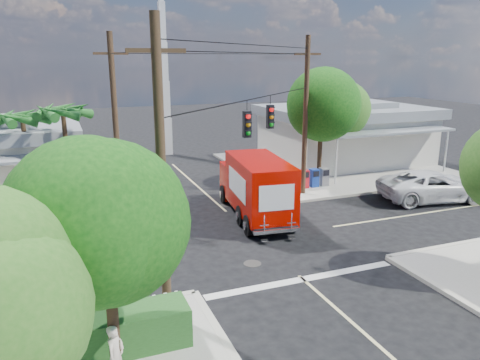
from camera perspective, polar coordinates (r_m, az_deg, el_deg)
ground at (r=21.06m, az=2.00°, el=-7.10°), size 120.00×120.00×0.00m
sidewalk_ne at (r=35.20m, az=11.30°, el=1.71°), size 14.12×14.12×0.14m
sidewalk_nw at (r=29.99m, az=-26.48°, el=-1.85°), size 14.12×14.12×0.14m
road_markings at (r=19.82m, az=3.70°, el=-8.55°), size 32.00×32.00×0.01m
building_ne at (r=36.55m, az=12.72°, el=5.71°), size 11.80×10.20×4.50m
radio_tower at (r=38.88m, az=-9.20°, el=11.33°), size 0.80×0.80×17.00m
tree_sw_front at (r=10.99m, az=-16.07°, el=-4.42°), size 3.88×3.78×6.03m
tree_ne_front at (r=29.05m, az=9.98°, el=8.46°), size 4.21×4.14×6.66m
tree_ne_back at (r=32.34m, az=11.89°, el=7.96°), size 3.77×3.66×5.82m
palm_nw_front at (r=25.58m, az=-20.76°, el=7.54°), size 3.01×3.08×5.59m
palm_nw_back at (r=27.16m, az=-24.99°, el=6.70°), size 3.01×3.08×5.19m
utility_poles at (r=20.74m, az=-3.70°, el=5.96°), size 12.00×10.68×9.00m
picket_fence at (r=14.25m, az=-19.18°, el=-16.27°), size 5.94×0.06×1.00m
hedge_sw at (r=13.56m, az=-19.90°, el=-18.01°), size 6.20×1.20×1.10m
vending_boxes at (r=28.94m, az=8.99°, el=0.27°), size 1.90×0.50×1.10m
delivery_truck at (r=23.31m, az=1.91°, el=-0.82°), size 3.06×7.39×3.11m
parked_car at (r=28.38m, az=22.51°, el=-0.66°), size 6.48×3.89×1.68m
pedestrian at (r=12.34m, az=-14.92°, el=-19.92°), size 0.63×0.67×1.54m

